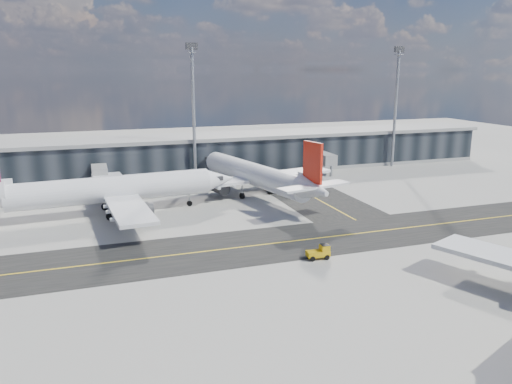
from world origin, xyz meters
TOP-DOWN VIEW (x-y plane):
  - ground at (0.00, 0.00)m, footprint 300.00×300.00m
  - taxiway_lanes at (3.91, 10.74)m, footprint 180.00×63.00m
  - terminal_concourse at (0.04, 54.93)m, footprint 152.00×19.80m
  - floodlight_masts at (0.00, 48.00)m, footprint 102.50×0.70m
  - airliner_af at (-19.20, 26.08)m, footprint 43.63×37.22m
  - airliner_redtail at (7.76, 30.15)m, footprint 35.96×41.85m
  - baggage_tug at (5.14, -3.27)m, footprint 3.02×1.69m
  - service_van at (11.88, 44.00)m, footprint 3.43×5.57m

SIDE VIEW (x-z plane):
  - ground at x=0.00m, z-range 0.00..0.00m
  - taxiway_lanes at x=3.91m, z-range -0.01..0.03m
  - service_van at x=11.88m, z-range 0.00..1.44m
  - baggage_tug at x=5.14m, z-range 0.00..1.83m
  - terminal_concourse at x=0.04m, z-range -0.31..8.49m
  - airliner_redtail at x=7.76m, z-range -2.12..10.37m
  - airliner_af at x=-19.20m, z-range -2.19..10.73m
  - floodlight_masts at x=0.00m, z-range 1.16..30.06m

